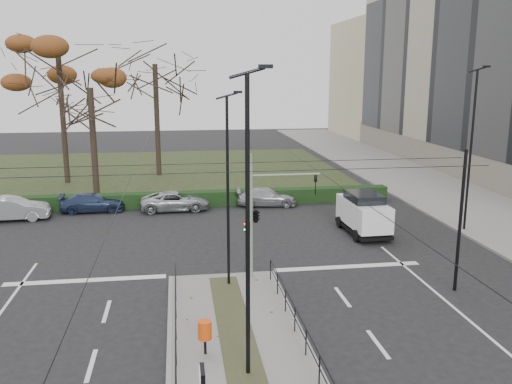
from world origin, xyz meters
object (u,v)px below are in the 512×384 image
Objects in this scene: traffic_light at (258,214)px; litter_bin at (205,331)px; streetlamp_median_near at (248,226)px; white_van at (363,212)px; bare_tree_center at (155,72)px; parked_car_second at (12,209)px; parked_car_third at (92,203)px; parked_car_fifth at (267,197)px; parked_car_fourth at (175,201)px; streetlamp_median_far at (228,189)px; bare_tree_near at (91,96)px; streetlamp_sidewalk at (471,148)px; rust_tree at (58,56)px.

traffic_light is 7.36m from litter_bin.
streetlamp_median_near is at bearing -47.42° from litter_bin.
bare_tree_center reaches higher than white_van.
litter_bin is at bearing -153.74° from parked_car_second.
streetlamp_median_near reaches higher than parked_car_third.
parked_car_third is 11.67m from parked_car_fifth.
streetlamp_median_far is at bearing -171.50° from parked_car_fourth.
bare_tree_near is at bearing -49.59° from parked_car_second.
parked_car_fifth is at bearing -14.30° from bare_tree_near.
traffic_light reaches higher than parked_car_fourth.
streetlamp_sidewalk is 2.07× the size of white_van.
bare_tree_center is 10.34m from bare_tree_near.
traffic_light reaches higher than white_van.
streetlamp_sidewalk is 0.88× the size of bare_tree_near.
bare_tree_near is (-4.11, -9.34, -1.63)m from bare_tree_center.
streetlamp_sidewalk is at bearing 23.39° from traffic_light.
parked_car_second is at bearing 134.11° from streetlamp_median_far.
traffic_light reaches higher than litter_bin.
litter_bin is at bearing -103.00° from streetlamp_median_far.
streetlamp_sidewalk is at bearing -111.16° from parked_car_third.
streetlamp_sidewalk is at bearing 43.10° from streetlamp_median_near.
white_van is at bearing -116.30° from parked_car_third.
streetlamp_median_far reaches higher than litter_bin.
parked_car_second is 1.07× the size of parked_car_third.
parked_car_fourth is at bearing 95.93° from streetlamp_median_near.
rust_tree reaches higher than bare_tree_near.
parked_car_fourth is at bearing -31.71° from bare_tree_near.
rust_tree is at bearing -162.13° from bare_tree_center.
streetlamp_sidewalk is 27.67m from parked_car_second.
parked_car_fifth is (4.09, 21.30, -4.14)m from streetlamp_median_near.
traffic_light is at bearing -60.88° from bare_tree_near.
traffic_light is 1.99m from streetlamp_median_far.
rust_tree is at bearing 39.55° from parked_car_fourth.
white_van is (6.99, 6.06, -1.77)m from traffic_light.
streetlamp_sidewalk reaches higher than traffic_light.
white_van is 1.07× the size of parked_car_fifth.
traffic_light is at bearing -61.95° from rust_tree.
streetlamp_median_far reaches higher than parked_car_second.
litter_bin and parked_car_fourth have the same top height.
white_van is 20.15m from bare_tree_near.
streetlamp_median_near is 2.16× the size of parked_car_third.
litter_bin is at bearing -85.82° from bare_tree_center.
traffic_light is 0.38× the size of bare_tree_center.
streetlamp_sidewalk is at bearing -34.95° from rust_tree.
streetlamp_median_far is at bearing -82.06° from bare_tree_center.
traffic_light is 8.20m from streetlamp_median_near.
streetlamp_median_far reaches higher than traffic_light.
parked_car_fourth is at bearing 105.53° from traffic_light.
streetlamp_sidewalk is at bearing -121.25° from parked_car_fifth.
parked_car_third is (-7.68, 14.19, -3.67)m from streetlamp_median_far.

